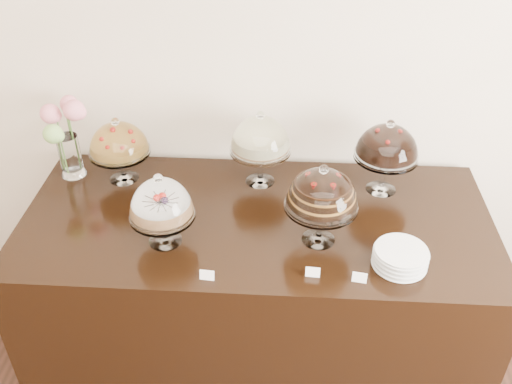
# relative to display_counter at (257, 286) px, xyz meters

# --- Properties ---
(wall_back) EXTENTS (5.00, 0.04, 3.00)m
(wall_back) POSITION_rel_display_counter_xyz_m (0.28, 0.55, 1.05)
(wall_back) COLOR beige
(wall_back) RESTS_ON ground
(display_counter) EXTENTS (2.20, 1.00, 0.90)m
(display_counter) POSITION_rel_display_counter_xyz_m (0.00, 0.00, 0.00)
(display_counter) COLOR black
(display_counter) RESTS_ON ground
(cake_stand_sugar_sponge) EXTENTS (0.28, 0.28, 0.35)m
(cake_stand_sugar_sponge) POSITION_rel_display_counter_xyz_m (-0.39, -0.19, 0.66)
(cake_stand_sugar_sponge) COLOR white
(cake_stand_sugar_sponge) RESTS_ON display_counter
(cake_stand_choco_layer) EXTENTS (0.32, 0.32, 0.39)m
(cake_stand_choco_layer) POSITION_rel_display_counter_xyz_m (0.28, -0.14, 0.71)
(cake_stand_choco_layer) COLOR white
(cake_stand_choco_layer) RESTS_ON display_counter
(cake_stand_cheesecake) EXTENTS (0.30, 0.30, 0.40)m
(cake_stand_cheesecake) POSITION_rel_display_counter_xyz_m (-0.00, 0.30, 0.70)
(cake_stand_cheesecake) COLOR white
(cake_stand_cheesecake) RESTS_ON display_counter
(cake_stand_dark_choco) EXTENTS (0.31, 0.31, 0.39)m
(cake_stand_dark_choco) POSITION_rel_display_counter_xyz_m (0.61, 0.27, 0.71)
(cake_stand_dark_choco) COLOR white
(cake_stand_dark_choco) RESTS_ON display_counter
(cake_stand_fruit_tart) EXTENTS (0.31, 0.31, 0.35)m
(cake_stand_fruit_tart) POSITION_rel_display_counter_xyz_m (-0.70, 0.28, 0.67)
(cake_stand_fruit_tart) COLOR white
(cake_stand_fruit_tart) RESTS_ON display_counter
(flower_vase) EXTENTS (0.23, 0.34, 0.43)m
(flower_vase) POSITION_rel_display_counter_xyz_m (-0.97, 0.31, 0.69)
(flower_vase) COLOR white
(flower_vase) RESTS_ON display_counter
(plate_stack) EXTENTS (0.22, 0.22, 0.08)m
(plate_stack) POSITION_rel_display_counter_xyz_m (0.62, -0.29, 0.49)
(plate_stack) COLOR silver
(plate_stack) RESTS_ON display_counter
(price_card_left) EXTENTS (0.06, 0.02, 0.04)m
(price_card_left) POSITION_rel_display_counter_xyz_m (-0.18, -0.42, 0.47)
(price_card_left) COLOR white
(price_card_left) RESTS_ON display_counter
(price_card_right) EXTENTS (0.06, 0.02, 0.04)m
(price_card_right) POSITION_rel_display_counter_xyz_m (0.44, -0.40, 0.47)
(price_card_right) COLOR white
(price_card_right) RESTS_ON display_counter
(price_card_extra) EXTENTS (0.06, 0.02, 0.04)m
(price_card_extra) POSITION_rel_display_counter_xyz_m (0.25, -0.38, 0.47)
(price_card_extra) COLOR white
(price_card_extra) RESTS_ON display_counter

